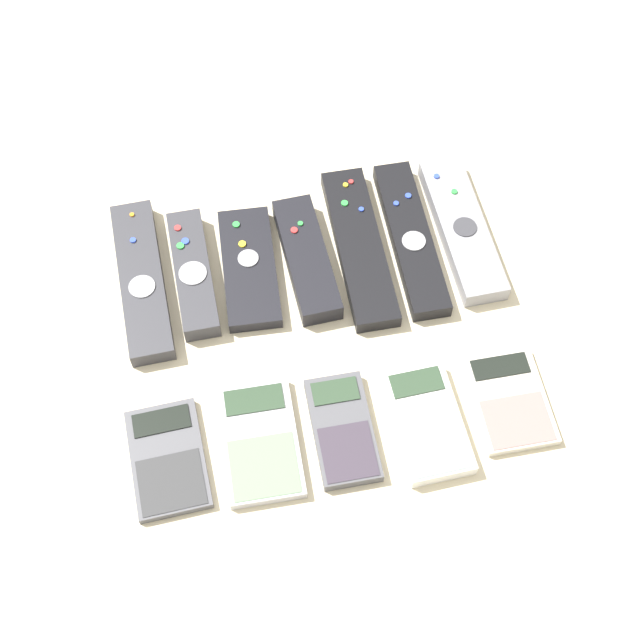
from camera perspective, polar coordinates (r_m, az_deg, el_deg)
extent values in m
plane|color=beige|center=(0.97, 0.46, -2.57)|extent=(3.00, 3.00, 0.00)
cube|color=#333338|center=(1.03, -11.33, 2.52)|extent=(0.06, 0.21, 0.02)
cylinder|color=#99999E|center=(1.02, -11.33, 2.12)|extent=(0.03, 0.03, 0.00)
cylinder|color=blue|center=(1.05, -11.88, 5.02)|extent=(0.01, 0.01, 0.00)
cylinder|color=orange|center=(1.08, -11.95, 6.61)|extent=(0.01, 0.01, 0.00)
cube|color=#333338|center=(1.03, -8.12, 2.98)|extent=(0.04, 0.16, 0.02)
cylinder|color=#99999E|center=(1.01, -8.15, 2.98)|extent=(0.03, 0.03, 0.00)
cylinder|color=blue|center=(1.04, -8.62, 5.01)|extent=(0.01, 0.01, 0.00)
cylinder|color=green|center=(1.04, -8.93, 4.71)|extent=(0.01, 0.01, 0.00)
cylinder|color=red|center=(1.05, -9.10, 5.84)|extent=(0.01, 0.01, 0.00)
cube|color=black|center=(1.03, -4.55, 3.34)|extent=(0.07, 0.16, 0.02)
cylinder|color=#99999E|center=(1.03, -4.62, 3.96)|extent=(0.02, 0.02, 0.00)
cylinder|color=green|center=(1.05, -5.39, 6.10)|extent=(0.01, 0.01, 0.00)
cylinder|color=yellow|center=(1.04, -5.00, 4.87)|extent=(0.01, 0.01, 0.00)
cube|color=black|center=(1.03, -0.83, 3.96)|extent=(0.06, 0.17, 0.02)
cylinder|color=red|center=(1.04, -1.66, 5.77)|extent=(0.01, 0.01, 0.00)
cylinder|color=green|center=(1.04, -1.53, 6.15)|extent=(0.01, 0.01, 0.00)
cube|color=black|center=(1.04, 2.53, 4.70)|extent=(0.05, 0.22, 0.02)
cylinder|color=red|center=(1.09, 1.99, 8.84)|extent=(0.01, 0.01, 0.00)
cylinder|color=blue|center=(1.06, 2.66, 7.09)|extent=(0.01, 0.01, 0.00)
cylinder|color=yellow|center=(1.08, 1.64, 8.64)|extent=(0.01, 0.01, 0.00)
cylinder|color=green|center=(1.07, 1.58, 7.49)|extent=(0.01, 0.01, 0.00)
cube|color=black|center=(1.05, 5.82, 5.23)|extent=(0.04, 0.21, 0.02)
cylinder|color=#99999E|center=(1.04, 6.02, 5.06)|extent=(0.03, 0.03, 0.00)
cylinder|color=blue|center=(1.07, 4.89, 7.45)|extent=(0.01, 0.01, 0.00)
cylinder|color=blue|center=(1.08, 5.67, 7.92)|extent=(0.01, 0.01, 0.00)
cube|color=gray|center=(1.07, 9.07, 5.80)|extent=(0.06, 0.20, 0.02)
cylinder|color=#38383D|center=(1.05, 9.26, 5.90)|extent=(0.03, 0.03, 0.00)
cylinder|color=green|center=(1.08, 8.59, 8.13)|extent=(0.01, 0.01, 0.00)
cylinder|color=blue|center=(1.10, 7.47, 9.11)|extent=(0.01, 0.01, 0.00)
cube|color=#4C4C51|center=(0.93, -9.71, -8.76)|extent=(0.08, 0.12, 0.01)
cube|color=black|center=(0.94, -10.12, -6.38)|extent=(0.06, 0.03, 0.00)
cube|color=#313133|center=(0.92, -9.51, -10.20)|extent=(0.07, 0.06, 0.00)
cube|color=#B2B2B7|center=(0.93, -3.85, -7.76)|extent=(0.08, 0.13, 0.01)
cube|color=#2D422D|center=(0.94, -4.24, -5.11)|extent=(0.06, 0.03, 0.00)
cube|color=gray|center=(0.91, -3.61, -9.34)|extent=(0.07, 0.07, 0.00)
cube|color=#4C4C51|center=(0.93, 1.64, -7.00)|extent=(0.06, 0.12, 0.01)
cube|color=#2D422D|center=(0.94, 1.17, -4.55)|extent=(0.05, 0.03, 0.00)
cube|color=#372F3B|center=(0.91, 1.99, -8.40)|extent=(0.05, 0.06, 0.00)
cube|color=silver|center=(0.94, 6.87, -6.52)|extent=(0.07, 0.13, 0.02)
cube|color=#2D422D|center=(0.95, 6.20, -3.99)|extent=(0.06, 0.03, 0.00)
cube|color=gray|center=(0.92, 7.44, -7.90)|extent=(0.06, 0.07, 0.00)
cube|color=beige|center=(0.97, 12.03, -5.06)|extent=(0.08, 0.11, 0.01)
cube|color=black|center=(0.98, 11.46, -2.93)|extent=(0.06, 0.02, 0.00)
cube|color=gray|center=(0.95, 12.53, -6.29)|extent=(0.07, 0.06, 0.00)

